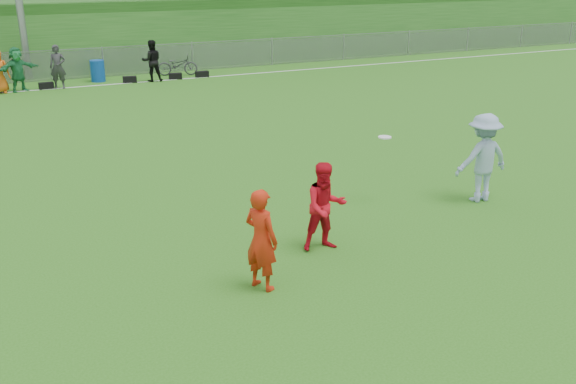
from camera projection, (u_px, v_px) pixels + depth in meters
ground at (326, 255)px, 10.91m from camera, size 120.00×120.00×0.00m
sideline_far at (114, 84)px, 26.19m from camera, size 60.00×0.10×0.01m
fence at (103, 62)px, 27.67m from camera, size 58.00×0.06×1.30m
berm at (66, 22)px, 36.72m from camera, size 120.00×18.00×3.00m
spectator_row at (37, 68)px, 24.74m from camera, size 8.87×1.10×1.69m
gear_bags at (141, 79)px, 26.69m from camera, size 6.97×0.39×0.26m
player_red_left at (261, 240)px, 9.56m from camera, size 0.60×0.69×1.60m
player_red_center at (325, 207)px, 10.90m from camera, size 0.83×0.68×1.56m
player_blue at (483, 158)px, 13.13m from camera, size 1.23×0.75×1.84m
frisbee at (385, 137)px, 12.90m from camera, size 0.27×0.27×0.03m
recycling_bin at (98, 71)px, 26.67m from camera, size 0.75×0.75×0.88m
bicycle at (177, 65)px, 28.11m from camera, size 1.83×1.08×0.91m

